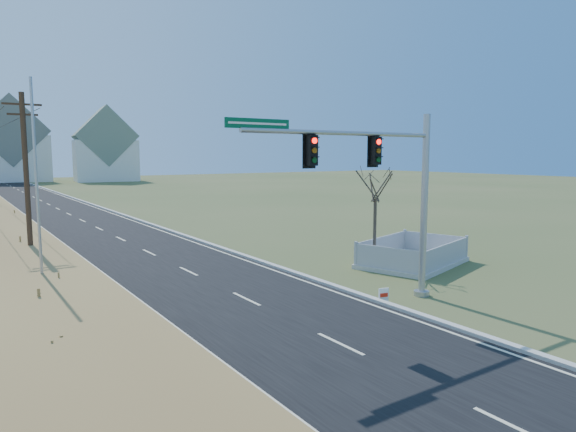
{
  "coord_description": "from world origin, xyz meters",
  "views": [
    {
      "loc": [
        -9.89,
        -13.89,
        5.93
      ],
      "look_at": [
        1.76,
        3.57,
        3.4
      ],
      "focal_mm": 32.0,
      "sensor_mm": 36.0,
      "label": 1
    }
  ],
  "objects_px": {
    "fence_enclosure": "(413,260)",
    "open_sign": "(384,295)",
    "bare_tree": "(376,183)",
    "traffic_signal_mast": "(392,188)",
    "flagpole": "(39,217)"
  },
  "relations": [
    {
      "from": "traffic_signal_mast",
      "to": "open_sign",
      "type": "bearing_deg",
      "value": 115.8
    },
    {
      "from": "open_sign",
      "to": "flagpole",
      "type": "bearing_deg",
      "value": 160.92
    },
    {
      "from": "fence_enclosure",
      "to": "open_sign",
      "type": "height_order",
      "value": "fence_enclosure"
    },
    {
      "from": "open_sign",
      "to": "bare_tree",
      "type": "distance_m",
      "value": 7.32
    },
    {
      "from": "traffic_signal_mast",
      "to": "fence_enclosure",
      "type": "xyz_separation_m",
      "value": [
        6.2,
        4.49,
        -4.33
      ]
    },
    {
      "from": "fence_enclosure",
      "to": "bare_tree",
      "type": "xyz_separation_m",
      "value": [
        -2.5,
        0.35,
        4.22
      ]
    },
    {
      "from": "fence_enclosure",
      "to": "bare_tree",
      "type": "distance_m",
      "value": 4.91
    },
    {
      "from": "open_sign",
      "to": "fence_enclosure",
      "type": "bearing_deg",
      "value": 46.83
    },
    {
      "from": "bare_tree",
      "to": "open_sign",
      "type": "bearing_deg",
      "value": -129.52
    },
    {
      "from": "traffic_signal_mast",
      "to": "bare_tree",
      "type": "xyz_separation_m",
      "value": [
        3.7,
        4.84,
        -0.11
      ]
    },
    {
      "from": "traffic_signal_mast",
      "to": "flagpole",
      "type": "bearing_deg",
      "value": 147.09
    },
    {
      "from": "traffic_signal_mast",
      "to": "fence_enclosure",
      "type": "distance_m",
      "value": 8.8
    },
    {
      "from": "flagpole",
      "to": "traffic_signal_mast",
      "type": "bearing_deg",
      "value": -32.36
    },
    {
      "from": "fence_enclosure",
      "to": "flagpole",
      "type": "bearing_deg",
      "value": 153.45
    },
    {
      "from": "traffic_signal_mast",
      "to": "open_sign",
      "type": "height_order",
      "value": "traffic_signal_mast"
    }
  ]
}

